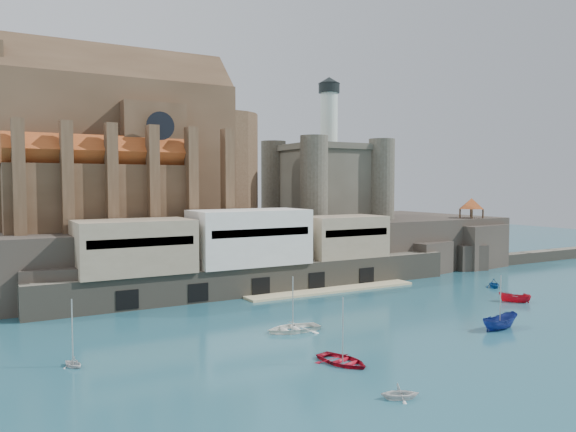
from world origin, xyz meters
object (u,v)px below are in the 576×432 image
(boat_1, at_px, (400,399))
(boat_2, at_px, (500,329))
(pavilion, at_px, (472,205))
(boat_0, at_px, (343,363))
(church, at_px, (128,154))
(castle_keep, at_px, (326,178))

(boat_1, xyz_separation_m, boat_2, (24.51, 10.64, 0.00))
(boat_1, bearing_deg, pavilion, -26.01)
(pavilion, distance_m, boat_1, 78.40)
(boat_0, xyz_separation_m, boat_2, (23.37, 1.17, 0.00))
(pavilion, relative_size, boat_0, 1.13)
(church, relative_size, pavilion, 7.34)
(castle_keep, bearing_deg, boat_2, -101.05)
(boat_1, bearing_deg, castle_keep, -3.20)
(church, distance_m, boat_1, 67.80)
(church, distance_m, boat_2, 64.96)
(church, bearing_deg, castle_keep, -1.11)
(pavilion, height_order, boat_2, pavilion)
(boat_2, bearing_deg, boat_1, 110.38)
(boat_1, bearing_deg, church, 30.53)
(castle_keep, xyz_separation_m, boat_0, (-33.61, -53.61, -18.31))
(castle_keep, distance_m, pavilion, 30.50)
(castle_keep, relative_size, boat_2, 5.28)
(church, relative_size, boat_0, 8.29)
(pavilion, height_order, boat_0, pavilion)
(church, bearing_deg, boat_1, -85.11)
(boat_2, bearing_deg, pavilion, -47.15)
(boat_0, height_order, boat_2, boat_0)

